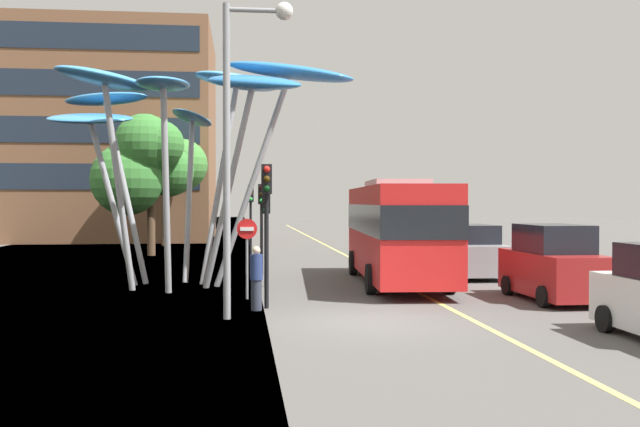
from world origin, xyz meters
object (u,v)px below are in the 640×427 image
Objects in this scene: traffic_light_kerb_near at (267,205)px; pedestrian at (256,278)px; traffic_light_kerb_far at (266,216)px; car_parked_mid at (553,265)px; traffic_light_opposite at (251,206)px; traffic_light_island_mid at (262,209)px; no_entry_sign at (247,245)px; car_parked_far at (469,252)px; car_side_street at (438,242)px; red_bus at (397,227)px; car_far_side at (407,236)px; street_lamp at (242,117)px; leaf_sculpture at (186,103)px.

traffic_light_kerb_near is 2.28× the size of pedestrian.
car_parked_mid is (8.23, -4.23, -1.36)m from traffic_light_kerb_far.
traffic_light_island_mid is at bearing -86.73° from traffic_light_opposite.
traffic_light_opposite is at bearing 88.76° from no_entry_sign.
no_entry_sign is (-0.23, 2.21, 0.74)m from pedestrian.
car_parked_far is 5.65m from car_side_street.
car_side_street is at bearing 64.62° from red_bus.
red_bus is 13.93m from car_far_side.
traffic_light_opposite is at bearing -156.97° from car_far_side.
street_lamp is (-0.81, -6.54, 2.58)m from traffic_light_kerb_far.
street_lamp is at bearing -105.39° from pedestrian.
car_far_side is (10.82, 13.43, -5.19)m from leaf_sculpture.
street_lamp reaches higher than pedestrian.
car_side_street is 17.71m from street_lamp.
traffic_light_kerb_far is 10.27m from traffic_light_opposite.
traffic_light_kerb_far reaches higher than car_far_side.
traffic_light_opposite reaches higher than car_side_street.
traffic_light_kerb_far is 0.80× the size of car_side_street.
street_lamp is (-0.78, -10.66, 2.37)m from traffic_light_island_mid.
red_bus is 4.03m from car_parked_far.
traffic_light_opposite is (-0.22, 15.20, -0.15)m from traffic_light_kerb_near.
car_parked_mid is 8.72m from pedestrian.
car_parked_far is at bearing -91.24° from car_far_side.
pedestrian is (-8.57, -19.07, -0.18)m from car_far_side.
street_lamp is at bearing -91.46° from traffic_light_opposite.
car_parked_mid is 10.13m from street_lamp.
red_bus is 1.33× the size of street_lamp.
street_lamp is 4.90m from no_entry_sign.
traffic_light_kerb_far is at bearing 77.41° from no_entry_sign.
leaf_sculpture is at bearing 156.78° from car_parked_mid.
traffic_light_island_mid reaches higher than pedestrian.
traffic_light_island_mid is at bearing 90.42° from traffic_light_kerb_far.
car_far_side is (8.16, 9.76, -1.56)m from traffic_light_island_mid.
leaf_sculpture reaches higher than traffic_light_island_mid.
no_entry_sign is at bearing -95.12° from traffic_light_island_mid.
traffic_light_island_mid is (0.13, 9.06, -0.21)m from traffic_light_kerb_near.
car_side_street is (8.28, 4.03, -1.58)m from traffic_light_island_mid.
traffic_light_island_mid is 0.98× the size of traffic_light_opposite.
traffic_light_kerb_near is 0.50× the size of street_lamp.
red_bus is 2.66× the size of traffic_light_kerb_near.
red_bus is at bearing -104.74° from car_far_side.
leaf_sculpture reaches higher than traffic_light_opposite.
traffic_light_kerb_near reaches higher than no_entry_sign.
car_far_side reaches higher than pedestrian.
traffic_light_kerb_near is at bearing -113.76° from car_far_side.
street_lamp is at bearing -94.18° from traffic_light_island_mid.
car_parked_far is 1.10× the size of car_side_street.
traffic_light_kerb_far is at bearing -120.37° from car_far_side.
car_far_side is at bearing 66.35° from street_lamp.
red_bus reaches higher than no_entry_sign.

